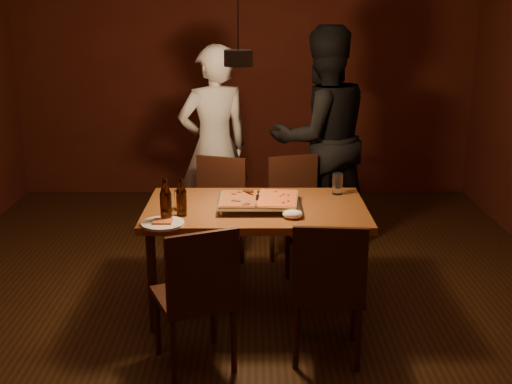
{
  "coord_description": "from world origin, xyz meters",
  "views": [
    {
      "loc": [
        0.1,
        -4.07,
        2.07
      ],
      "look_at": [
        0.11,
        0.1,
        0.85
      ],
      "focal_mm": 45.0,
      "sensor_mm": 36.0,
      "label": 1
    }
  ],
  "objects_px": {
    "chair_near_left": "(198,286)",
    "dining_table": "(256,216)",
    "pendant_lamp": "(238,56)",
    "diner_dark": "(322,139)",
    "plate_slice": "(163,223)",
    "chair_far_left": "(217,203)",
    "beer_bottle_b": "(181,197)",
    "chair_far_right": "(297,202)",
    "pizza_tray": "(259,204)",
    "diner_white": "(214,147)",
    "chair_near_right": "(328,279)",
    "beer_bottle_a": "(166,200)"
  },
  "relations": [
    {
      "from": "chair_near_left",
      "to": "diner_dark",
      "type": "distance_m",
      "value": 2.32
    },
    {
      "from": "dining_table",
      "to": "pizza_tray",
      "type": "bearing_deg",
      "value": -48.52
    },
    {
      "from": "chair_near_left",
      "to": "pizza_tray",
      "type": "distance_m",
      "value": 0.91
    },
    {
      "from": "plate_slice",
      "to": "pendant_lamp",
      "type": "xyz_separation_m",
      "value": [
        0.47,
        0.28,
        1.0
      ]
    },
    {
      "from": "chair_far_right",
      "to": "chair_far_left",
      "type": "bearing_deg",
      "value": -14.4
    },
    {
      "from": "diner_dark",
      "to": "pendant_lamp",
      "type": "relative_size",
      "value": 1.74
    },
    {
      "from": "chair_far_right",
      "to": "beer_bottle_a",
      "type": "height_order",
      "value": "beer_bottle_a"
    },
    {
      "from": "chair_near_left",
      "to": "beer_bottle_a",
      "type": "distance_m",
      "value": 0.67
    },
    {
      "from": "pizza_tray",
      "to": "chair_far_right",
      "type": "bearing_deg",
      "value": 68.32
    },
    {
      "from": "chair_near_left",
      "to": "pendant_lamp",
      "type": "distance_m",
      "value": 1.44
    },
    {
      "from": "plate_slice",
      "to": "diner_white",
      "type": "height_order",
      "value": "diner_white"
    },
    {
      "from": "chair_near_left",
      "to": "beer_bottle_a",
      "type": "relative_size",
      "value": 1.97
    },
    {
      "from": "beer_bottle_b",
      "to": "chair_near_right",
      "type": "bearing_deg",
      "value": -30.6
    },
    {
      "from": "beer_bottle_a",
      "to": "chair_near_left",
      "type": "bearing_deg",
      "value": -65.35
    },
    {
      "from": "beer_bottle_b",
      "to": "diner_dark",
      "type": "height_order",
      "value": "diner_dark"
    },
    {
      "from": "chair_near_left",
      "to": "diner_white",
      "type": "height_order",
      "value": "diner_white"
    },
    {
      "from": "chair_near_left",
      "to": "dining_table",
      "type": "bearing_deg",
      "value": 45.39
    },
    {
      "from": "chair_far_right",
      "to": "beer_bottle_a",
      "type": "distance_m",
      "value": 1.47
    },
    {
      "from": "beer_bottle_a",
      "to": "plate_slice",
      "type": "height_order",
      "value": "beer_bottle_a"
    },
    {
      "from": "chair_far_left",
      "to": "beer_bottle_b",
      "type": "xyz_separation_m",
      "value": [
        -0.17,
        -0.96,
        0.34
      ]
    },
    {
      "from": "beer_bottle_a",
      "to": "pendant_lamp",
      "type": "distance_m",
      "value": 1.01
    },
    {
      "from": "chair_far_left",
      "to": "beer_bottle_a",
      "type": "distance_m",
      "value": 1.15
    },
    {
      "from": "chair_near_right",
      "to": "pendant_lamp",
      "type": "distance_m",
      "value": 1.48
    },
    {
      "from": "beer_bottle_a",
      "to": "plate_slice",
      "type": "relative_size",
      "value": 1.03
    },
    {
      "from": "diner_white",
      "to": "diner_dark",
      "type": "xyz_separation_m",
      "value": [
        0.93,
        -0.02,
        0.08
      ]
    },
    {
      "from": "diner_dark",
      "to": "chair_far_right",
      "type": "bearing_deg",
      "value": 43.02
    },
    {
      "from": "diner_dark",
      "to": "pendant_lamp",
      "type": "bearing_deg",
      "value": 42.65
    },
    {
      "from": "chair_far_right",
      "to": "chair_near_right",
      "type": "height_order",
      "value": "same"
    },
    {
      "from": "beer_bottle_a",
      "to": "diner_white",
      "type": "bearing_deg",
      "value": 82.51
    },
    {
      "from": "chair_near_right",
      "to": "beer_bottle_b",
      "type": "relative_size",
      "value": 1.93
    },
    {
      "from": "diner_dark",
      "to": "chair_near_left",
      "type": "bearing_deg",
      "value": 45.85
    },
    {
      "from": "pizza_tray",
      "to": "diner_white",
      "type": "bearing_deg",
      "value": 106.0
    },
    {
      "from": "chair_far_left",
      "to": "beer_bottle_a",
      "type": "bearing_deg",
      "value": 95.12
    },
    {
      "from": "chair_near_right",
      "to": "plate_slice",
      "type": "distance_m",
      "value": 1.09
    },
    {
      "from": "chair_far_left",
      "to": "beer_bottle_b",
      "type": "bearing_deg",
      "value": 98.53
    },
    {
      "from": "plate_slice",
      "to": "diner_white",
      "type": "distance_m",
      "value": 1.68
    },
    {
      "from": "chair_far_right",
      "to": "pizza_tray",
      "type": "height_order",
      "value": "chair_far_right"
    },
    {
      "from": "chair_near_left",
      "to": "chair_near_right",
      "type": "xyz_separation_m",
      "value": [
        0.75,
        0.09,
        0.0
      ]
    },
    {
      "from": "chair_near_left",
      "to": "plate_slice",
      "type": "bearing_deg",
      "value": 96.63
    },
    {
      "from": "beer_bottle_b",
      "to": "pendant_lamp",
      "type": "xyz_separation_m",
      "value": [
        0.37,
        0.11,
        0.88
      ]
    },
    {
      "from": "plate_slice",
      "to": "dining_table",
      "type": "bearing_deg",
      "value": 33.27
    },
    {
      "from": "chair_near_right",
      "to": "beer_bottle_a",
      "type": "xyz_separation_m",
      "value": [
        -0.99,
        0.42,
        0.35
      ]
    },
    {
      "from": "dining_table",
      "to": "pizza_tray",
      "type": "distance_m",
      "value": 0.1
    },
    {
      "from": "pizza_tray",
      "to": "plate_slice",
      "type": "distance_m",
      "value": 0.7
    },
    {
      "from": "dining_table",
      "to": "chair_near_right",
      "type": "xyz_separation_m",
      "value": [
        0.42,
        -0.74,
        -0.14
      ]
    },
    {
      "from": "beer_bottle_b",
      "to": "diner_white",
      "type": "height_order",
      "value": "diner_white"
    },
    {
      "from": "chair_far_left",
      "to": "pendant_lamp",
      "type": "distance_m",
      "value": 1.5
    },
    {
      "from": "chair_far_right",
      "to": "pendant_lamp",
      "type": "xyz_separation_m",
      "value": [
        -0.45,
        -0.89,
        1.22
      ]
    },
    {
      "from": "dining_table",
      "to": "beer_bottle_b",
      "type": "distance_m",
      "value": 0.56
    },
    {
      "from": "plate_slice",
      "to": "chair_near_right",
      "type": "bearing_deg",
      "value": -19.58
    }
  ]
}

